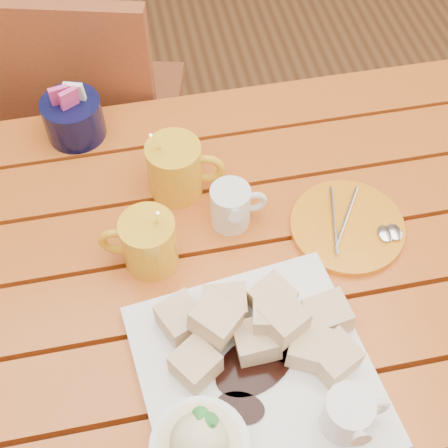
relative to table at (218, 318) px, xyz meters
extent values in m
plane|color=#583119|center=(0.00, 0.00, -0.64)|extent=(5.00, 5.00, 0.00)
cube|color=#A24114|center=(0.00, -0.23, 0.09)|extent=(1.20, 0.11, 0.03)
cube|color=#A24114|center=(0.00, -0.11, 0.09)|extent=(1.20, 0.11, 0.03)
cube|color=#A24114|center=(0.00, 0.00, 0.09)|extent=(1.20, 0.11, 0.03)
cube|color=#A24114|center=(0.00, 0.11, 0.09)|extent=(1.20, 0.11, 0.03)
cube|color=#A24114|center=(0.00, 0.23, 0.09)|extent=(1.20, 0.11, 0.03)
cube|color=#A24114|center=(0.00, 0.34, 0.09)|extent=(1.20, 0.11, 0.03)
cube|color=#A24114|center=(0.00, 0.36, 0.04)|extent=(1.12, 0.04, 0.08)
cylinder|color=#A24114|center=(0.55, 0.35, -0.28)|extent=(0.06, 0.06, 0.72)
cube|color=white|center=(0.02, -0.15, 0.12)|extent=(0.33, 0.33, 0.02)
cube|color=#B97B38|center=(-0.06, -0.06, 0.15)|extent=(0.07, 0.07, 0.04)
cube|color=#B97B38|center=(0.03, -0.11, 0.15)|extent=(0.05, 0.05, 0.04)
cube|color=#B97B38|center=(0.12, -0.16, 0.15)|extent=(0.07, 0.07, 0.04)
cube|color=#B97B38|center=(-0.05, -0.13, 0.15)|extent=(0.07, 0.07, 0.04)
cube|color=#B97B38|center=(0.13, -0.10, 0.15)|extent=(0.06, 0.06, 0.04)
cube|color=#B97B38|center=(0.10, -0.14, 0.15)|extent=(0.07, 0.07, 0.04)
cube|color=#B97B38|center=(0.06, -0.10, 0.18)|extent=(0.06, 0.06, 0.04)
cube|color=#B97B38|center=(-0.02, -0.09, 0.18)|extent=(0.07, 0.07, 0.04)
cube|color=#B97B38|center=(0.00, -0.06, 0.15)|extent=(0.06, 0.06, 0.04)
cube|color=#B97B38|center=(0.06, -0.06, 0.15)|extent=(0.07, 0.07, 0.04)
cube|color=#B97B38|center=(0.06, -0.11, 0.18)|extent=(0.07, 0.07, 0.04)
cylinder|color=#F7EEB6|center=(-0.07, -0.24, 0.16)|extent=(0.09, 0.09, 0.03)
sphere|color=#F7EEB6|center=(-0.07, -0.24, 0.18)|extent=(0.07, 0.07, 0.07)
cone|color=green|center=(-0.05, -0.23, 0.21)|extent=(0.04, 0.04, 0.03)
cone|color=green|center=(-0.06, -0.22, 0.21)|extent=(0.03, 0.03, 0.03)
cylinder|color=white|center=(0.11, -0.23, 0.16)|extent=(0.06, 0.06, 0.06)
cylinder|color=black|center=(0.11, -0.23, 0.18)|extent=(0.05, 0.05, 0.01)
cone|color=white|center=(0.11, -0.26, 0.18)|extent=(0.03, 0.02, 0.03)
torus|color=white|center=(0.15, -0.23, 0.16)|extent=(0.04, 0.01, 0.04)
cylinder|color=gold|center=(-0.09, 0.06, 0.15)|extent=(0.08, 0.08, 0.09)
cylinder|color=black|center=(-0.09, 0.06, 0.19)|extent=(0.07, 0.07, 0.01)
torus|color=gold|center=(-0.13, 0.07, 0.15)|extent=(0.06, 0.02, 0.05)
cylinder|color=silver|center=(-0.07, 0.07, 0.18)|extent=(0.01, 0.05, 0.12)
cylinder|color=gold|center=(-0.03, 0.19, 0.15)|extent=(0.09, 0.09, 0.09)
cylinder|color=black|center=(-0.03, 0.19, 0.19)|extent=(0.07, 0.07, 0.01)
torus|color=gold|center=(0.02, 0.18, 0.15)|extent=(0.06, 0.02, 0.06)
cylinder|color=silver|center=(-0.05, 0.20, 0.19)|extent=(0.04, 0.05, 0.12)
cylinder|color=white|center=(0.04, 0.11, 0.14)|extent=(0.06, 0.06, 0.07)
cylinder|color=white|center=(0.04, 0.11, 0.18)|extent=(0.05, 0.05, 0.01)
cone|color=white|center=(0.04, 0.08, 0.17)|extent=(0.02, 0.02, 0.03)
torus|color=white|center=(0.08, 0.11, 0.15)|extent=(0.04, 0.01, 0.04)
cylinder|color=black|center=(-0.18, 0.34, 0.14)|extent=(0.10, 0.10, 0.07)
cube|color=#DA3B8A|center=(-0.19, 0.34, 0.19)|extent=(0.03, 0.02, 0.05)
cube|color=white|center=(-0.17, 0.34, 0.19)|extent=(0.03, 0.02, 0.05)
cube|color=#DA3B8A|center=(-0.18, 0.33, 0.19)|extent=(0.03, 0.03, 0.05)
cylinder|color=orange|center=(0.21, 0.06, 0.11)|extent=(0.17, 0.17, 0.01)
cylinder|color=silver|center=(0.19, 0.07, 0.12)|extent=(0.03, 0.12, 0.01)
cylinder|color=silver|center=(0.21, 0.07, 0.12)|extent=(0.07, 0.11, 0.01)
ellipsoid|color=silver|center=(0.26, 0.03, 0.12)|extent=(0.02, 0.03, 0.01)
ellipsoid|color=silver|center=(0.28, 0.03, 0.12)|extent=(0.02, 0.03, 0.01)
cube|color=brown|center=(-0.20, 0.67, -0.19)|extent=(0.53, 0.53, 0.03)
cylinder|color=brown|center=(0.03, 0.80, -0.42)|extent=(0.04, 0.04, 0.44)
cylinder|color=brown|center=(-0.33, 0.90, -0.42)|extent=(0.04, 0.04, 0.44)
cylinder|color=brown|center=(-0.06, 0.44, -0.42)|extent=(0.04, 0.04, 0.44)
cylinder|color=brown|center=(-0.42, 0.54, -0.42)|extent=(0.04, 0.04, 0.44)
cube|color=brown|center=(-0.25, 0.48, 0.05)|extent=(0.43, 0.14, 0.46)
camera|label=1|loc=(-0.08, -0.44, 0.89)|focal=50.00mm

